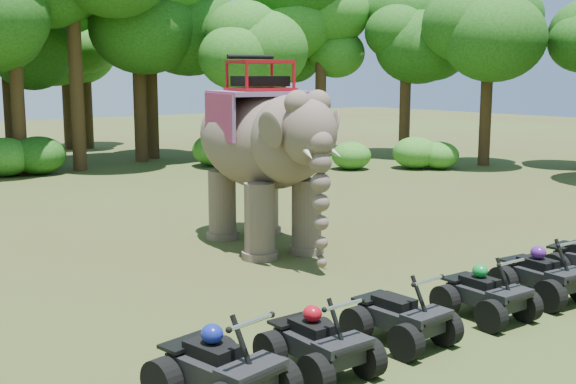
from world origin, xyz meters
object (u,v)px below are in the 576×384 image
elephant (262,152)px  atv_4 (544,268)px  atv_3 (486,286)px  atv_2 (401,307)px  atv_0 (220,357)px  atv_1 (319,333)px

elephant → atv_4: bearing=-65.3°
elephant → atv_3: 6.91m
elephant → atv_4: size_ratio=3.30×
atv_2 → atv_4: bearing=-4.1°
elephant → atv_4: elephant is taller
elephant → atv_2: size_ratio=3.47×
elephant → atv_4: 7.10m
atv_0 → atv_1: 1.61m
atv_2 → atv_4: (3.73, -0.12, 0.03)m
atv_1 → atv_2: (1.76, 0.08, -0.01)m
atv_4 → elephant: bearing=109.0°
atv_2 → atv_4: atv_4 is taller
elephant → atv_1: size_ratio=3.44×
atv_4 → atv_0: bearing=-174.9°
atv_0 → atv_4: atv_0 is taller
atv_0 → atv_2: (3.37, 0.05, -0.05)m
atv_3 → elephant: bearing=91.5°
atv_3 → atv_4: atv_4 is taller
atv_0 → atv_3: 5.37m
atv_0 → atv_4: bearing=-10.1°
atv_1 → atv_4: bearing=0.4°
atv_3 → atv_4: 1.72m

